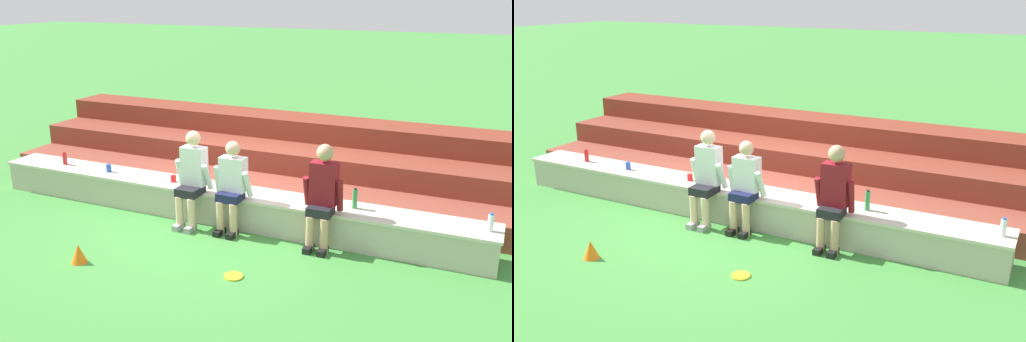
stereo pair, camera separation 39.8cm
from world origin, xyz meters
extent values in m
plane|color=#428E3D|center=(0.00, 0.00, 0.00)|extent=(80.00, 80.00, 0.00)
cube|color=#B7AF9E|center=(0.00, 0.29, 0.24)|extent=(7.69, 0.58, 0.48)
cube|color=beige|center=(0.00, 0.29, 0.46)|extent=(7.73, 0.62, 0.04)
cube|color=brown|center=(0.00, 1.18, 0.18)|extent=(8.87, 0.80, 0.36)
cube|color=brown|center=(0.00, 1.98, 0.36)|extent=(8.87, 0.80, 0.72)
cube|color=maroon|center=(0.00, 2.78, 0.54)|extent=(8.87, 0.80, 1.09)
cylinder|color=beige|center=(-0.35, -0.25, 0.24)|extent=(0.11, 0.11, 0.48)
cylinder|color=beige|center=(-0.16, -0.25, 0.24)|extent=(0.11, 0.11, 0.48)
cube|color=#99999E|center=(-0.35, -0.29, 0.04)|extent=(0.10, 0.22, 0.08)
cube|color=#99999E|center=(-0.16, -0.29, 0.04)|extent=(0.10, 0.22, 0.08)
cube|color=black|center=(-0.25, -0.10, 0.53)|extent=(0.32, 0.36, 0.12)
cube|color=white|center=(-0.25, 0.03, 0.87)|extent=(0.35, 0.20, 0.56)
sphere|color=beige|center=(-0.25, 0.03, 1.27)|extent=(0.21, 0.21, 0.21)
cylinder|color=white|center=(-0.48, 0.01, 0.74)|extent=(0.08, 0.18, 0.43)
cylinder|color=white|center=(-0.03, 0.01, 0.74)|extent=(0.08, 0.24, 0.42)
cylinder|color=#DBAD89|center=(0.27, -0.18, 0.24)|extent=(0.11, 0.11, 0.48)
cylinder|color=#DBAD89|center=(0.47, -0.18, 0.24)|extent=(0.11, 0.11, 0.48)
cube|color=black|center=(0.27, -0.22, 0.04)|extent=(0.10, 0.22, 0.08)
cube|color=black|center=(0.47, -0.22, 0.04)|extent=(0.10, 0.22, 0.08)
cube|color=#191E47|center=(0.37, -0.07, 0.53)|extent=(0.33, 0.29, 0.12)
cube|color=white|center=(0.37, 0.03, 0.83)|extent=(0.36, 0.20, 0.48)
sphere|color=#DBAD89|center=(0.37, 0.03, 1.19)|extent=(0.21, 0.21, 0.21)
cylinder|color=white|center=(0.14, 0.01, 0.72)|extent=(0.08, 0.16, 0.43)
cylinder|color=white|center=(0.60, 0.01, 0.72)|extent=(0.08, 0.25, 0.42)
cylinder|color=tan|center=(1.57, -0.17, 0.24)|extent=(0.11, 0.11, 0.48)
cylinder|color=tan|center=(1.77, -0.17, 0.24)|extent=(0.11, 0.11, 0.48)
cube|color=black|center=(1.57, -0.21, 0.04)|extent=(0.10, 0.22, 0.08)
cube|color=black|center=(1.77, -0.21, 0.04)|extent=(0.10, 0.22, 0.08)
cube|color=black|center=(1.67, -0.06, 0.53)|extent=(0.31, 0.28, 0.12)
cube|color=maroon|center=(1.67, 0.05, 0.87)|extent=(0.35, 0.20, 0.57)
sphere|color=tan|center=(1.67, 0.05, 1.28)|extent=(0.22, 0.22, 0.22)
cylinder|color=maroon|center=(1.45, 0.03, 0.74)|extent=(0.08, 0.20, 0.43)
cylinder|color=maroon|center=(1.90, 0.03, 0.74)|extent=(0.08, 0.14, 0.43)
cylinder|color=green|center=(2.01, 0.34, 0.61)|extent=(0.07, 0.07, 0.26)
cylinder|color=black|center=(2.01, 0.34, 0.75)|extent=(0.04, 0.04, 0.02)
cylinder|color=red|center=(-2.89, 0.29, 0.58)|extent=(0.07, 0.07, 0.19)
cylinder|color=red|center=(-2.89, 0.29, 0.68)|extent=(0.04, 0.04, 0.02)
cylinder|color=silver|center=(3.70, 0.28, 0.59)|extent=(0.07, 0.07, 0.21)
cylinder|color=blue|center=(3.70, 0.28, 0.70)|extent=(0.04, 0.04, 0.02)
cylinder|color=red|center=(-0.76, 0.27, 0.53)|extent=(0.09, 0.09, 0.10)
cylinder|color=blue|center=(-1.97, 0.26, 0.54)|extent=(0.08, 0.08, 0.12)
cylinder|color=blue|center=(0.06, 0.27, 0.54)|extent=(0.08, 0.08, 0.12)
cylinder|color=yellow|center=(1.00, -1.23, 0.01)|extent=(0.23, 0.23, 0.02)
cone|color=orange|center=(-0.93, -1.69, 0.12)|extent=(0.20, 0.20, 0.24)
camera|label=1|loc=(3.80, -6.69, 3.28)|focal=40.38mm
camera|label=2|loc=(4.15, -6.51, 3.28)|focal=40.38mm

